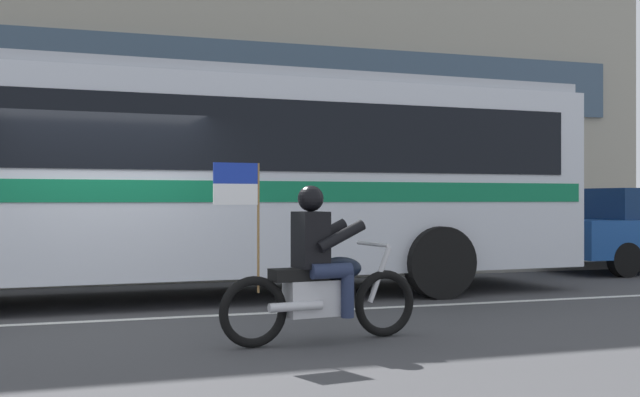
# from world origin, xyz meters

# --- Properties ---
(ground_plane) EXTENTS (60.00, 60.00, 0.00)m
(ground_plane) POSITION_xyz_m (0.00, 0.00, 0.00)
(ground_plane) COLOR #3D3D3F
(sidewalk_curb) EXTENTS (28.00, 3.80, 0.15)m
(sidewalk_curb) POSITION_xyz_m (0.00, 5.10, 0.07)
(sidewalk_curb) COLOR #A39E93
(sidewalk_curb) RESTS_ON ground_plane
(lane_center_stripe) EXTENTS (26.60, 0.14, 0.01)m
(lane_center_stripe) POSITION_xyz_m (0.00, -0.60, 0.00)
(lane_center_stripe) COLOR silver
(lane_center_stripe) RESTS_ON ground_plane
(transit_bus) EXTENTS (11.22, 3.02, 3.22)m
(transit_bus) POSITION_xyz_m (1.57, 1.19, 1.88)
(transit_bus) COLOR silver
(transit_bus) RESTS_ON ground_plane
(motorcycle_with_rider) EXTENTS (2.19, 0.67, 1.78)m
(motorcycle_with_rider) POSITION_xyz_m (1.91, -2.69, 0.67)
(motorcycle_with_rider) COLOR black
(motorcycle_with_rider) RESTS_ON ground_plane
(fire_hydrant) EXTENTS (0.22, 0.30, 0.75)m
(fire_hydrant) POSITION_xyz_m (2.65, 4.05, 0.52)
(fire_hydrant) COLOR red
(fire_hydrant) RESTS_ON sidewalk_curb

